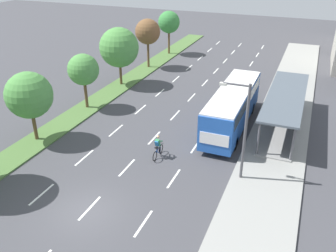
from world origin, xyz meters
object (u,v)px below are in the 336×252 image
object	(u,v)px
median_tree_third	(83,70)
median_tree_fifth	(148,32)
bus	(233,105)
median_tree_fourth	(119,48)
streetlight	(243,126)
cyclist	(158,147)
median_tree_farthest	(169,22)
median_tree_second	(29,95)
bus_shelter	(288,108)

from	to	relation	value
median_tree_third	median_tree_fifth	bearing A→B (deg)	89.76
bus	median_tree_fourth	world-z (taller)	median_tree_fourth
median_tree_fifth	streetlight	bearing A→B (deg)	-51.70
cyclist	streetlight	size ratio (longest dim) A/B	0.28
median_tree_fifth	median_tree_farthest	distance (m)	6.87
median_tree_fourth	median_tree_second	bearing A→B (deg)	-90.31
median_tree_fourth	streetlight	distance (m)	20.49
bus	bus_shelter	bearing A→B (deg)	20.02
cyclist	median_tree_fifth	xyz separation A→B (m)	(-9.70, 19.35, 3.69)
bus	median_tree_third	distance (m)	13.73
cyclist	median_tree_second	distance (m)	10.45
bus_shelter	bus	xyz separation A→B (m)	(-4.28, -1.56, 0.20)
bus_shelter	median_tree_second	xyz separation A→B (m)	(-18.03, -9.58, 1.94)
cyclist	median_tree_fifth	world-z (taller)	median_tree_fifth
bus_shelter	median_tree_second	bearing A→B (deg)	-152.00
median_tree_second	median_tree_fifth	size ratio (longest dim) A/B	0.92
bus_shelter	cyclist	xyz separation A→B (m)	(-8.10, -8.33, -1.08)
median_tree_second	median_tree_third	size ratio (longest dim) A/B	1.07
bus_shelter	median_tree_fourth	distance (m)	18.57
cyclist	median_tree_second	size ratio (longest dim) A/B	0.33
bus_shelter	median_tree_farthest	xyz separation A→B (m)	(-17.78, 17.88, 2.56)
cyclist	streetlight	distance (m)	6.76
bus_shelter	cyclist	size ratio (longest dim) A/B	6.59
cyclist	streetlight	bearing A→B (deg)	-4.86
median_tree_farthest	median_tree_second	bearing A→B (deg)	-90.51
bus	median_tree_fourth	size ratio (longest dim) A/B	1.84
median_tree_farthest	median_tree_fifth	bearing A→B (deg)	-90.13
median_tree_second	median_tree_farthest	bearing A→B (deg)	89.49
median_tree_fourth	median_tree_fifth	xyz separation A→B (m)	(0.15, 6.87, 0.31)
median_tree_third	median_tree_farthest	size ratio (longest dim) A/B	0.88
median_tree_fifth	cyclist	bearing A→B (deg)	-63.38
median_tree_third	bus	bearing A→B (deg)	4.88
bus	median_tree_fifth	size ratio (longest dim) A/B	1.91
bus	median_tree_third	world-z (taller)	median_tree_third
bus	median_tree_second	size ratio (longest dim) A/B	2.06
bus	median_tree_third	bearing A→B (deg)	-175.12
median_tree_third	median_tree_fifth	world-z (taller)	median_tree_fifth
cyclist	median_tree_third	distance (m)	11.64
cyclist	median_tree_farthest	size ratio (longest dim) A/B	0.31
median_tree_farthest	streetlight	distance (m)	30.98
bus_shelter	bus	distance (m)	4.56
median_tree_fifth	median_tree_fourth	bearing A→B (deg)	-91.29
bus	median_tree_farthest	size ratio (longest dim) A/B	1.94
median_tree_third	median_tree_farthest	xyz separation A→B (m)	(0.07, 20.60, 0.65)
median_tree_fourth	streetlight	xyz separation A→B (m)	(15.84, -12.99, -0.28)
bus_shelter	median_tree_third	distance (m)	18.16
bus	median_tree_second	world-z (taller)	median_tree_second
median_tree_second	median_tree_fourth	distance (m)	13.74
bus_shelter	bus	size ratio (longest dim) A/B	1.06
median_tree_fifth	streetlight	xyz separation A→B (m)	(15.68, -19.86, -0.59)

